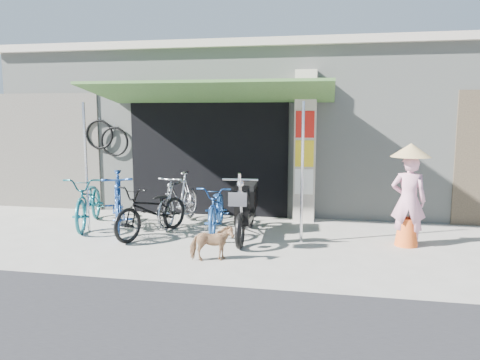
% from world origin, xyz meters
% --- Properties ---
extents(ground, '(80.00, 80.00, 0.00)m').
position_xyz_m(ground, '(0.00, 0.00, 0.00)').
color(ground, '#A5A095').
rests_on(ground, ground).
extents(bicycle_shop, '(12.30, 5.30, 3.66)m').
position_xyz_m(bicycle_shop, '(-0.00, 5.09, 1.83)').
color(bicycle_shop, gray).
rests_on(bicycle_shop, ground).
extents(shop_pillar, '(0.42, 0.44, 3.00)m').
position_xyz_m(shop_pillar, '(0.85, 2.45, 1.50)').
color(shop_pillar, beige).
rests_on(shop_pillar, ground).
extents(awning, '(4.60, 1.88, 2.72)m').
position_xyz_m(awning, '(-0.90, 1.63, 2.51)').
color(awning, '#3A632C').
rests_on(awning, ground).
extents(neighbour_left, '(2.60, 0.06, 2.60)m').
position_xyz_m(neighbour_left, '(-5.00, 2.59, 1.30)').
color(neighbour_left, '#6B665B').
rests_on(neighbour_left, ground).
extents(bike_teal, '(1.16, 2.00, 0.99)m').
position_xyz_m(bike_teal, '(-3.18, 1.13, 0.50)').
color(bike_teal, '#165E67').
rests_on(bike_teal, ground).
extents(bike_blue, '(1.26, 1.91, 1.12)m').
position_xyz_m(bike_blue, '(-2.40, 0.76, 0.56)').
color(bike_blue, navy).
rests_on(bike_blue, ground).
extents(bike_black, '(1.23, 1.88, 0.93)m').
position_xyz_m(bike_black, '(-1.72, 0.68, 0.47)').
color(bike_black, black).
rests_on(bike_black, ground).
extents(bike_silver, '(0.72, 1.76, 1.03)m').
position_xyz_m(bike_silver, '(-1.52, 1.57, 0.51)').
color(bike_silver, '#B7B8BC').
rests_on(bike_silver, ground).
extents(bike_navy, '(0.78, 1.76, 0.89)m').
position_xyz_m(bike_navy, '(-0.66, 1.16, 0.45)').
color(bike_navy, navy).
rests_on(bike_navy, ground).
extents(street_dog, '(0.70, 0.49, 0.54)m').
position_xyz_m(street_dog, '(-0.33, -0.51, 0.27)').
color(street_dog, tan).
rests_on(street_dog, ground).
extents(moped, '(0.57, 2.02, 1.14)m').
position_xyz_m(moped, '(-0.08, 0.94, 0.52)').
color(moped, black).
rests_on(moped, ground).
extents(nun, '(0.64, 0.64, 1.69)m').
position_xyz_m(nun, '(2.62, 0.89, 0.84)').
color(nun, pink).
rests_on(nun, ground).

